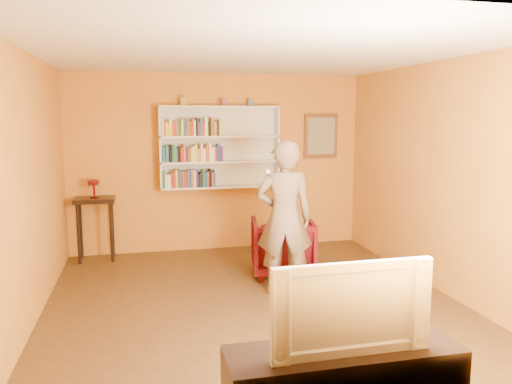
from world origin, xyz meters
TOP-DOWN VIEW (x-y plane):
  - room_shell at (0.00, 0.00)m, footprint 5.30×5.80m
  - bookshelf at (0.00, 2.41)m, footprint 1.80×0.29m
  - books_row_lower at (-0.47, 2.31)m, footprint 0.77×0.19m
  - books_row_middle at (-0.42, 2.30)m, footprint 0.89×0.19m
  - books_row_upper at (-0.42, 2.31)m, footprint 0.88×0.19m
  - ornament_left at (-0.53, 2.35)m, footprint 0.09×0.09m
  - ornament_centre at (0.07, 2.35)m, footprint 0.08×0.08m
  - ornament_right at (0.47, 2.35)m, footprint 0.08×0.08m
  - framed_painting at (1.65, 2.46)m, footprint 0.55×0.05m
  - console_table at (-1.83, 2.25)m, footprint 0.56×0.43m
  - ruby_lustre at (-1.83, 2.25)m, footprint 0.17×0.16m
  - armchair at (0.61, 1.01)m, footprint 0.92×0.94m
  - person at (0.42, 0.33)m, footprint 0.74×0.57m
  - game_remote at (0.13, 0.03)m, footprint 0.04×0.15m
  - television at (0.08, -2.25)m, footprint 1.06×0.15m

SIDE VIEW (x-z plane):
  - armchair at x=0.61m, z-range 0.00..0.74m
  - console_table at x=-1.83m, z-range 0.30..1.21m
  - television at x=0.08m, z-range 0.56..1.17m
  - person at x=0.42m, z-range 0.00..1.79m
  - room_shell at x=0.00m, z-range -0.42..2.46m
  - ruby_lustre at x=-1.83m, z-range 0.97..1.24m
  - books_row_lower at x=-0.47m, z-range 1.00..1.27m
  - game_remote at x=0.13m, z-range 1.46..1.50m
  - books_row_middle at x=-0.42m, z-range 1.38..1.65m
  - bookshelf at x=0.00m, z-range 0.98..2.21m
  - framed_painting at x=1.65m, z-range 1.40..2.10m
  - books_row_upper at x=-0.42m, z-range 1.76..2.03m
  - ornament_right at x=0.47m, z-range 2.21..2.32m
  - ornament_centre at x=0.07m, z-range 2.21..2.32m
  - ornament_left at x=-0.53m, z-range 2.21..2.34m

